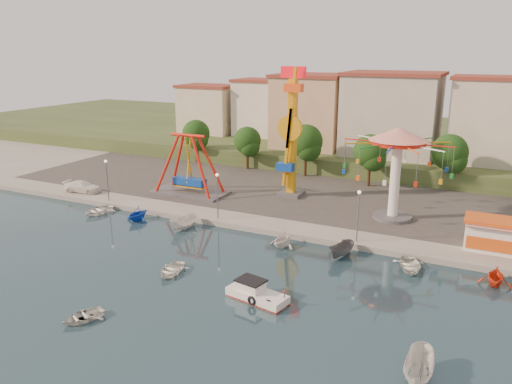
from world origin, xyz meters
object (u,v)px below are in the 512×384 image
Objects in this scene: pirate_ship_ride at (189,166)px; skiff at (419,370)px; wave_swinger at (397,153)px; rowboat_a at (171,270)px; kamikaze_tower at (292,135)px; van at (83,187)px; cabin_motorboat at (256,295)px.

pirate_ship_ride is 42.80m from skiff.
pirate_ship_ride is 26.63m from wave_swinger.
rowboat_a is (11.41, -20.53, -4.03)m from pirate_ship_ride.
van is (-25.86, -10.47, -7.27)m from kamikaze_tower.
kamikaze_tower reaches higher than rowboat_a.
cabin_motorboat is 1.04× the size of van.
pirate_ship_ride is 2.83× the size of rowboat_a.
skiff is (33.41, -26.52, -3.54)m from pirate_ship_ride.
kamikaze_tower reaches higher than pirate_ship_ride.
wave_swinger is (13.78, -3.38, -0.41)m from kamikaze_tower.
cabin_motorboat is at bearing 158.83° from skiff.
skiff is (7.08, -27.83, -7.34)m from wave_swinger.
cabin_motorboat is at bearing -14.48° from rowboat_a.
pirate_ship_ride is at bearing -177.14° from wave_swinger.
skiff reaches higher than cabin_motorboat.
wave_swinger is (26.33, 1.32, 3.80)m from pirate_ship_ride.
kamikaze_tower reaches higher than van.
pirate_ship_ride is 2.26× the size of skiff.
van is at bearing -169.86° from wave_swinger.
rowboat_a is 28.81m from van.
wave_swinger reaches higher than cabin_motorboat.
wave_swinger is 2.28× the size of van.
van reaches higher than cabin_motorboat.
wave_swinger is at bearing 48.28° from rowboat_a.
van is (-46.72, 20.74, 0.48)m from skiff.
wave_swinger is at bearing 103.47° from skiff.
kamikaze_tower reaches higher than cabin_motorboat.
pirate_ship_ride reaches higher than rowboat_a.
pirate_ship_ride is at bearing 140.76° from skiff.
skiff reaches higher than rowboat_a.
pirate_ship_ride reaches higher than skiff.
skiff is at bearing -56.25° from kamikaze_tower.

